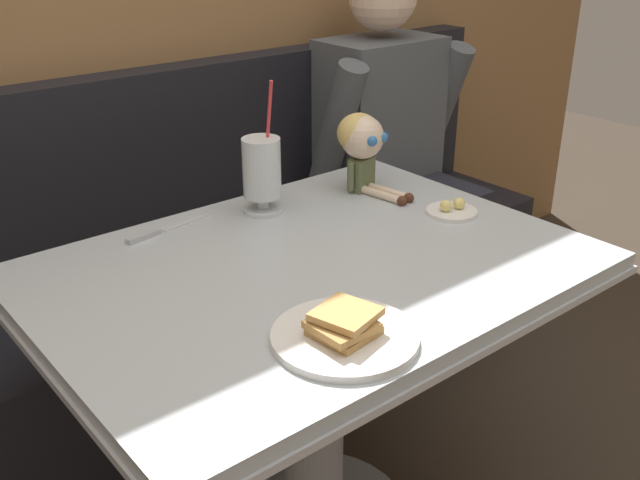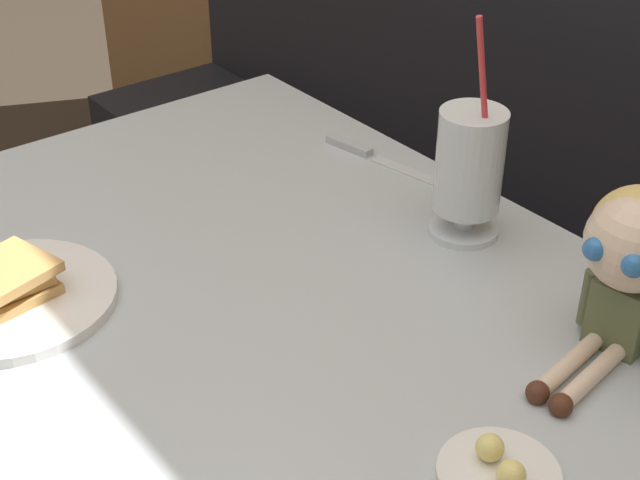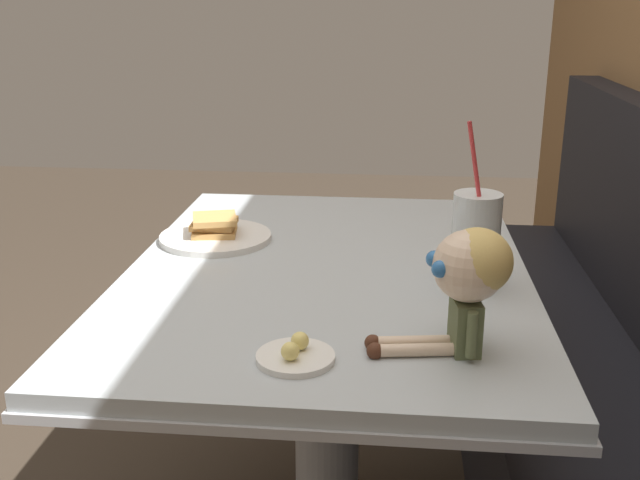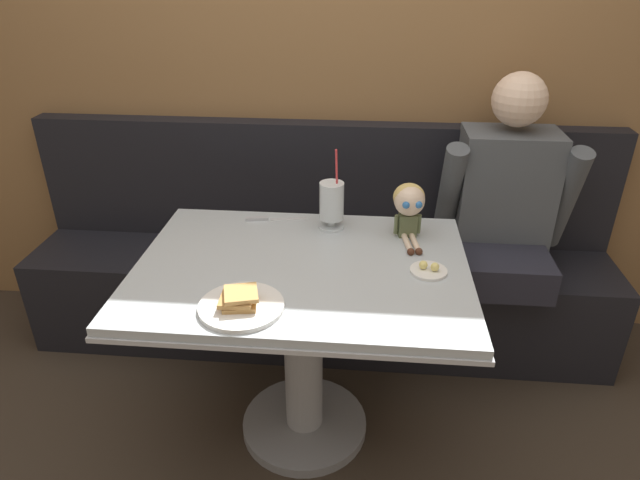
% 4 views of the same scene
% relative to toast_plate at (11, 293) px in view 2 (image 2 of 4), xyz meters
% --- Properties ---
extents(booth_bench, '(2.60, 0.48, 1.00)m').
position_rel_toast_plate_xyz_m(booth_bench, '(0.15, 0.90, -0.43)').
color(booth_bench, black).
rests_on(booth_bench, ground).
extents(diner_table, '(1.11, 0.81, 0.74)m').
position_rel_toast_plate_xyz_m(diner_table, '(0.15, 0.27, -0.21)').
color(diner_table, '#B2BCC1').
rests_on(diner_table, ground).
extents(toast_plate, '(0.25, 0.25, 0.06)m').
position_rel_toast_plate_xyz_m(toast_plate, '(0.00, 0.00, 0.00)').
color(toast_plate, white).
rests_on(toast_plate, diner_table).
extents(milkshake_glass, '(0.10, 0.10, 0.31)m').
position_rel_toast_plate_xyz_m(milkshake_glass, '(0.22, 0.55, 0.09)').
color(milkshake_glass, silver).
rests_on(milkshake_glass, diner_table).
extents(butter_saucer, '(0.12, 0.12, 0.04)m').
position_rel_toast_plate_xyz_m(butter_saucer, '(0.56, 0.26, -0.01)').
color(butter_saucer, white).
rests_on(butter_saucer, diner_table).
extents(butter_knife, '(0.23, 0.06, 0.01)m').
position_rel_toast_plate_xyz_m(butter_knife, '(-0.04, 0.59, -0.01)').
color(butter_knife, silver).
rests_on(butter_knife, diner_table).
extents(seated_doll, '(0.13, 0.23, 0.20)m').
position_rel_toast_plate_xyz_m(seated_doll, '(0.50, 0.51, 0.11)').
color(seated_doll, '#5B6642').
rests_on(seated_doll, diner_table).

